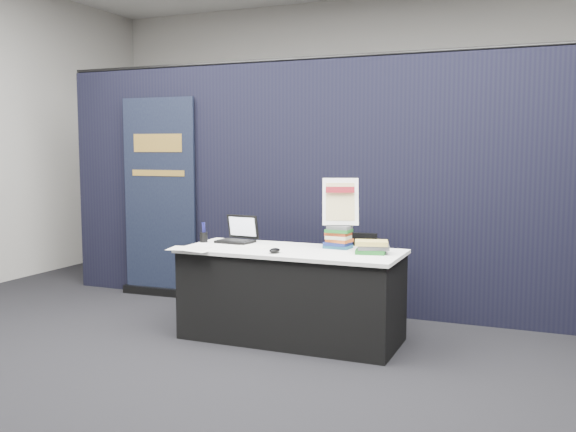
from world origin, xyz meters
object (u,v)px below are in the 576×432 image
Objects in this scene: laptop at (237,236)px; book_stack_tall at (339,237)px; info_sign at (340,202)px; pullup_banner at (160,209)px; book_stack_short at (372,247)px; stacking_chair at (352,276)px; display_table at (291,294)px.

book_stack_tall is at bearing 4.41° from laptop.
pullup_banner is at bearing 141.60° from info_sign.
laptop is at bearing -31.93° from pullup_banner.
stacking_chair is (-0.30, 0.46, -0.34)m from book_stack_short.
laptop is (-0.59, 0.19, 0.43)m from display_table.
book_stack_tall is at bearing -110.51° from info_sign.
laptop is 0.39× the size of stacking_chair.
pullup_banner is 2.35m from stacking_chair.
stacking_chair is at bearing 86.68° from book_stack_tall.
book_stack_short is at bearing -62.19° from stacking_chair.
display_table is 6.63× the size of book_stack_short.
info_sign is (0.93, 0.03, 0.32)m from laptop.
pullup_banner is 2.54× the size of stacking_chair.
stacking_chair is at bearing 54.68° from display_table.
display_table is 0.76m from laptop.
info_sign reaches higher than book_stack_tall.
stacking_chair is at bearing 123.02° from book_stack_short.
book_stack_short is 0.33× the size of stacking_chair.
stacking_chair is (0.95, 0.32, -0.35)m from laptop.
display_table is 0.63m from stacking_chair.
book_stack_tall is 2.37m from pullup_banner.
laptop reaches higher than display_table.
laptop is 0.99m from info_sign.
display_table is at bearing -13.72° from laptop.
book_stack_tall is at bearing -98.53° from stacking_chair.
info_sign reaches higher than book_stack_short.
laptop is 0.80× the size of info_sign.
display_table is 0.86m from info_sign.
book_stack_short reaches higher than display_table.
laptop is at bearing 161.80° from display_table.
laptop is 1.17× the size of book_stack_short.
display_table is at bearing -130.53° from stacking_chair.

